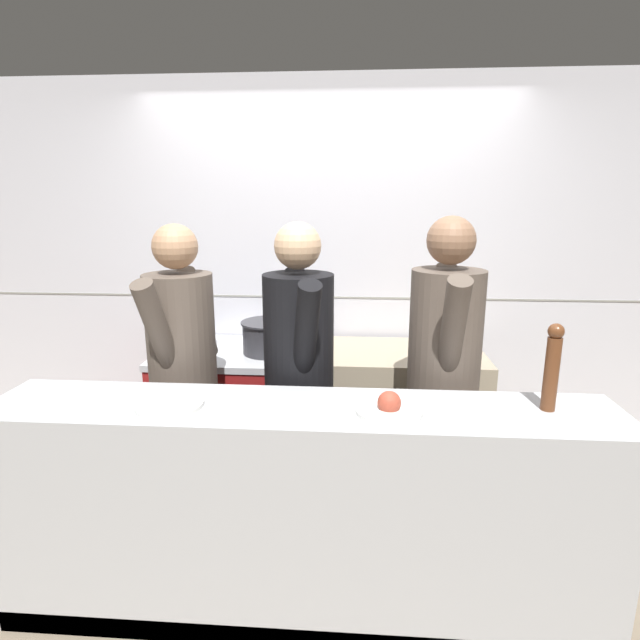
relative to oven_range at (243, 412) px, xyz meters
The scene contains 13 objects.
ground_plane 1.15m from the oven_range, 59.02° to the right, with size 14.00×14.00×0.00m, color #7F705B.
wall_back_tiled 1.10m from the oven_range, 36.23° to the left, with size 8.00×0.06×2.60m.
oven_range is the anchor object (origin of this frame).
prep_counter 1.07m from the oven_range, ahead, with size 0.95×0.65×0.88m.
pass_counter 1.25m from the oven_range, 65.68° to the right, with size 2.62×0.45×0.98m.
stock_pot 0.63m from the oven_range, behind, with size 0.26×0.26×0.23m.
sauce_pot 0.58m from the oven_range, 11.65° to the right, with size 0.35×0.35×0.20m.
plated_dish_main 1.31m from the oven_range, 90.81° to the right, with size 0.28×0.28×0.02m.
plated_dish_appetiser 1.57m from the oven_range, 53.37° to the right, with size 0.27×0.27×0.09m.
pepper_mill 2.01m from the oven_range, 36.03° to the right, with size 0.06×0.06×0.36m.
chef_head_cook 0.83m from the oven_range, 103.46° to the right, with size 0.39×0.74×1.70m.
chef_sous 0.96m from the oven_range, 55.78° to the right, with size 0.43×0.74×1.71m.
chef_line 1.45m from the oven_range, 28.80° to the right, with size 0.37×0.76×1.74m.
Camera 1 is at (0.19, -2.12, 1.81)m, focal length 28.00 mm.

